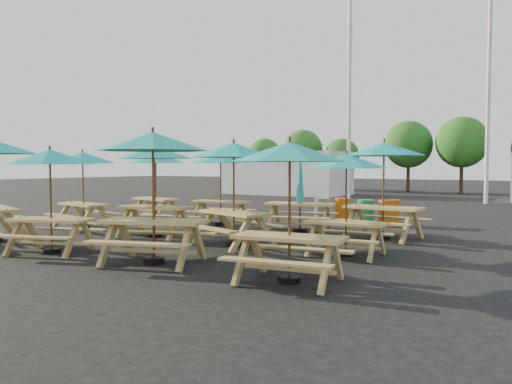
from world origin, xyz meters
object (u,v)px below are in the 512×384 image
Objects in this scene: picnic_unit_9 at (290,161)px; picnic_unit_11 at (384,155)px; picnic_unit_2 at (156,162)px; picnic_unit_8 at (300,196)px; waste_bin_3 at (392,212)px; waste_bin_4 at (387,213)px; waste_bin_0 at (322,210)px; picnic_unit_1 at (83,163)px; picnic_unit_6 at (153,150)px; picnic_unit_5 at (221,162)px; picnic_unit_7 at (234,157)px; picnic_unit_4 at (154,158)px; picnic_unit_10 at (346,168)px; waste_bin_1 at (342,210)px; picnic_unit_3 at (50,164)px; waste_bin_2 at (365,212)px.

picnic_unit_11 is (-0.25, 5.56, 0.19)m from picnic_unit_9.
picnic_unit_8 reaches higher than picnic_unit_2.
waste_bin_3 is 1.00× the size of waste_bin_4.
waste_bin_0 and waste_bin_4 have the same top height.
picnic_unit_8 reaches higher than picnic_unit_1.
picnic_unit_9 is (2.96, 0.00, -0.22)m from picnic_unit_6.
picnic_unit_5 is 5.69m from waste_bin_3.
picnic_unit_7 reaches higher than picnic_unit_2.
picnic_unit_5 reaches higher than waste_bin_0.
waste_bin_0 is at bearing 38.39° from picnic_unit_5.
picnic_unit_2 is 2.90× the size of waste_bin_4.
picnic_unit_4 is (2.94, -0.06, 0.11)m from picnic_unit_1.
picnic_unit_2 is 6.11m from picnic_unit_7.
picnic_unit_7 is 1.04× the size of picnic_unit_8.
picnic_unit_11 is at bearing 67.22° from picnic_unit_7.
picnic_unit_7 reaches higher than picnic_unit_10.
picnic_unit_10 is 2.66× the size of waste_bin_3.
picnic_unit_6 is at bearing 171.79° from picnic_unit_9.
picnic_unit_8 is at bearing 32.33° from picnic_unit_4.
picnic_unit_10 is at bearing -81.37° from picnic_unit_11.
picnic_unit_1 is at bearing -135.21° from waste_bin_1.
waste_bin_3 is at bearing 42.53° from picnic_unit_3.
picnic_unit_3 is 1.04× the size of picnic_unit_5.
waste_bin_2 is (3.96, 8.56, -1.53)m from picnic_unit_3.
picnic_unit_8 is at bearing -10.33° from picnic_unit_5.
picnic_unit_3 is 9.56m from waste_bin_2.
picnic_unit_7 reaches higher than waste_bin_1.
picnic_unit_10 is (5.41, -2.96, -0.15)m from picnic_unit_5.
picnic_unit_2 reaches higher than picnic_unit_10.
picnic_unit_11 is at bearing -9.63° from picnic_unit_5.
picnic_unit_9 reaches higher than waste_bin_2.
picnic_unit_8 is (0.19, 3.03, -1.08)m from picnic_unit_7.
picnic_unit_8 reaches higher than picnic_unit_5.
picnic_unit_11 is (5.40, 5.89, 0.22)m from picnic_unit_3.
picnic_unit_5 is 1.02× the size of picnic_unit_9.
waste_bin_3 is (2.23, 0.47, 0.00)m from waste_bin_0.
picnic_unit_6 is 6.19m from picnic_unit_11.
picnic_unit_11 reaches higher than picnic_unit_2.
waste_bin_2 is at bearing 1.22° from waste_bin_0.
waste_bin_0 is at bearing -168.18° from waste_bin_3.
picnic_unit_3 is 2.99× the size of waste_bin_4.
picnic_unit_2 is at bearing -152.33° from waste_bin_0.
picnic_unit_7 reaches higher than picnic_unit_1.
picnic_unit_8 reaches higher than picnic_unit_4.
picnic_unit_6 is at bearing -103.02° from waste_bin_3.
picnic_unit_4 reaches higher than waste_bin_0.
waste_bin_4 is at bearing 95.36° from picnic_unit_10.
picnic_unit_5 is at bearing -133.68° from waste_bin_0.
picnic_unit_9 is at bearing -18.65° from picnic_unit_6.
picnic_unit_3 is at bearing -55.79° from picnic_unit_2.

